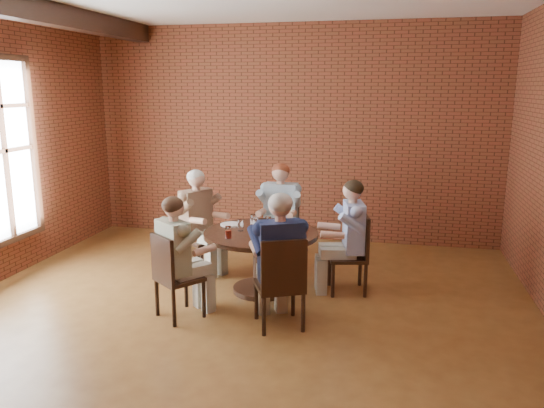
% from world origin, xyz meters
% --- Properties ---
extents(floor, '(7.00, 7.00, 0.00)m').
position_xyz_m(floor, '(0.00, 0.00, 0.00)').
color(floor, brown).
rests_on(floor, ground).
extents(wall_back, '(7.00, 0.00, 7.00)m').
position_xyz_m(wall_back, '(0.00, 3.50, 1.70)').
color(wall_back, brown).
rests_on(wall_back, ground).
extents(dining_table, '(1.36, 1.36, 0.75)m').
position_xyz_m(dining_table, '(0.09, 1.08, 0.53)').
color(dining_table, black).
rests_on(dining_table, floor).
extents(chair_a, '(0.53, 0.53, 0.96)m').
position_xyz_m(chair_a, '(1.19, 1.33, 0.52)').
color(chair_a, black).
rests_on(chair_a, floor).
extents(diner_a, '(0.78, 0.68, 1.37)m').
position_xyz_m(diner_a, '(1.10, 1.31, 0.68)').
color(diner_a, '#4158AA').
rests_on(diner_a, floor).
extents(chair_b, '(0.47, 0.47, 0.98)m').
position_xyz_m(chair_b, '(0.10, 2.22, 0.53)').
color(chair_b, black).
rests_on(chair_b, floor).
extents(diner_b, '(0.59, 0.72, 1.42)m').
position_xyz_m(diner_b, '(0.10, 2.12, 0.71)').
color(diner_b, '#A0BCCC').
rests_on(diner_b, floor).
extents(chair_c, '(0.60, 0.60, 0.96)m').
position_xyz_m(chair_c, '(-0.97, 1.68, 0.52)').
color(chair_c, black).
rests_on(chair_c, floor).
extents(diner_c, '(0.86, 0.81, 1.37)m').
position_xyz_m(diner_c, '(-0.89, 1.64, 0.68)').
color(diner_c, brown).
rests_on(diner_c, floor).
extents(chair_d, '(0.59, 0.59, 0.93)m').
position_xyz_m(chair_d, '(-0.64, 0.13, 0.51)').
color(chair_d, black).
rests_on(chair_d, floor).
extents(diner_d, '(0.81, 0.83, 1.33)m').
position_xyz_m(diner_d, '(-0.59, 0.19, 0.66)').
color(diner_d, '#B3A08C').
rests_on(diner_d, floor).
extents(chair_e, '(0.61, 0.61, 0.98)m').
position_xyz_m(chair_e, '(0.53, 0.12, 0.53)').
color(chair_e, black).
rests_on(chair_e, floor).
extents(diner_e, '(0.82, 0.88, 1.41)m').
position_xyz_m(diner_e, '(0.49, 0.21, 0.70)').
color(diner_e, '#182144').
rests_on(diner_e, floor).
extents(plate_a, '(0.26, 0.26, 0.01)m').
position_xyz_m(plate_a, '(0.39, 1.32, 0.76)').
color(plate_a, white).
rests_on(plate_a, dining_table).
extents(plate_b, '(0.26, 0.26, 0.01)m').
position_xyz_m(plate_b, '(0.04, 1.47, 0.76)').
color(plate_b, white).
rests_on(plate_b, dining_table).
extents(plate_c, '(0.26, 0.26, 0.01)m').
position_xyz_m(plate_c, '(-0.35, 1.30, 0.76)').
color(plate_c, white).
rests_on(plate_c, dining_table).
extents(plate_d, '(0.26, 0.26, 0.01)m').
position_xyz_m(plate_d, '(0.39, 0.71, 0.76)').
color(plate_d, white).
rests_on(plate_d, dining_table).
extents(glass_a, '(0.07, 0.07, 0.14)m').
position_xyz_m(glass_a, '(0.36, 1.16, 0.82)').
color(glass_a, white).
rests_on(glass_a, dining_table).
extents(glass_b, '(0.07, 0.07, 0.14)m').
position_xyz_m(glass_b, '(0.13, 1.28, 0.82)').
color(glass_b, white).
rests_on(glass_b, dining_table).
extents(glass_c, '(0.07, 0.07, 0.14)m').
position_xyz_m(glass_c, '(-0.07, 1.33, 0.82)').
color(glass_c, white).
rests_on(glass_c, dining_table).
extents(glass_d, '(0.07, 0.07, 0.14)m').
position_xyz_m(glass_d, '(-0.01, 1.19, 0.82)').
color(glass_d, white).
rests_on(glass_d, dining_table).
extents(glass_e, '(0.07, 0.07, 0.14)m').
position_xyz_m(glass_e, '(-0.16, 1.07, 0.82)').
color(glass_e, white).
rests_on(glass_e, dining_table).
extents(glass_f, '(0.07, 0.07, 0.14)m').
position_xyz_m(glass_f, '(-0.21, 0.73, 0.82)').
color(glass_f, white).
rests_on(glass_f, dining_table).
extents(glass_g, '(0.07, 0.07, 0.14)m').
position_xyz_m(glass_g, '(0.15, 0.90, 0.82)').
color(glass_g, white).
rests_on(glass_g, dining_table).
extents(smartphone, '(0.09, 0.15, 0.01)m').
position_xyz_m(smartphone, '(0.39, 0.79, 0.75)').
color(smartphone, black).
rests_on(smartphone, dining_table).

